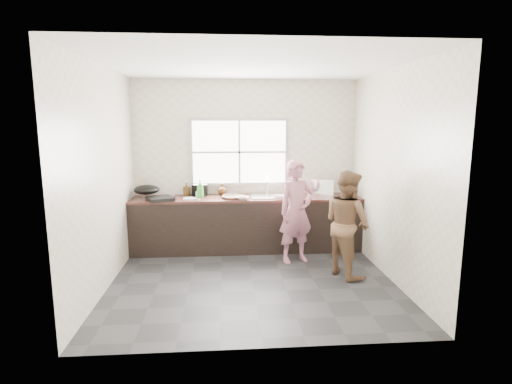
{
  "coord_description": "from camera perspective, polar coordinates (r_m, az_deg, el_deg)",
  "views": [
    {
      "loc": [
        -0.32,
        -4.9,
        2.01
      ],
      "look_at": [
        0.1,
        0.65,
        1.05
      ],
      "focal_mm": 28.0,
      "sensor_mm": 36.0,
      "label": 1
    }
  ],
  "objects": [
    {
      "name": "bowl_held",
      "position": [
        6.2,
        3.21,
        -0.61
      ],
      "size": [
        0.27,
        0.27,
        0.07
      ],
      "primitive_type": "imported",
      "rotation": [
        0.0,
        0.0,
        0.3
      ],
      "color": "white",
      "rests_on": "countertop"
    },
    {
      "name": "cabinet",
      "position": [
        6.41,
        -1.33,
        -4.68
      ],
      "size": [
        3.6,
        0.62,
        0.82
      ],
      "primitive_type": "cube",
      "color": "black",
      "rests_on": "floor"
    },
    {
      "name": "glass_jar",
      "position": [
        6.38,
        -8.33,
        -0.3
      ],
      "size": [
        0.08,
        0.08,
        0.09
      ],
      "primitive_type": "cylinder",
      "rotation": [
        0.0,
        0.0,
        -0.33
      ],
      "color": "white",
      "rests_on": "countertop"
    },
    {
      "name": "plate_food",
      "position": [
        6.23,
        -9.49,
        -0.92
      ],
      "size": [
        0.23,
        0.23,
        0.02
      ],
      "primitive_type": "cylinder",
      "rotation": [
        0.0,
        0.0,
        -0.17
      ],
      "color": "white",
      "rests_on": "countertop"
    },
    {
      "name": "pot_lid_right",
      "position": [
        6.27,
        -9.12,
        -0.86
      ],
      "size": [
        0.31,
        0.31,
        0.01
      ],
      "primitive_type": "cylinder",
      "rotation": [
        0.0,
        0.0,
        0.14
      ],
      "color": "silver",
      "rests_on": "countertop"
    },
    {
      "name": "bottle_brown_short",
      "position": [
        6.51,
        -4.87,
        0.34
      ],
      "size": [
        0.13,
        0.13,
        0.17
      ],
      "primitive_type": "imported",
      "rotation": [
        0.0,
        0.0,
        0.01
      ],
      "color": "#402610",
      "rests_on": "countertop"
    },
    {
      "name": "cleaver",
      "position": [
        6.35,
        -3.82,
        -0.28
      ],
      "size": [
        0.22,
        0.22,
        0.01
      ],
      "primitive_type": "cube",
      "rotation": [
        0.0,
        0.0,
        0.74
      ],
      "color": "#A5A8AB",
      "rests_on": "cutting_board"
    },
    {
      "name": "person_side",
      "position": [
        5.43,
        12.88,
        -4.37
      ],
      "size": [
        0.76,
        0.84,
        1.41
      ],
      "primitive_type": "imported",
      "rotation": [
        0.0,
        0.0,
        1.98
      ],
      "color": "brown",
      "rests_on": "floor"
    },
    {
      "name": "sink",
      "position": [
        6.34,
        1.81,
        -0.64
      ],
      "size": [
        0.55,
        0.45,
        0.02
      ],
      "primitive_type": "cube",
      "color": "silver",
      "rests_on": "countertop"
    },
    {
      "name": "wok",
      "position": [
        6.41,
        -15.36,
        0.31
      ],
      "size": [
        0.44,
        0.44,
        0.15
      ],
      "primitive_type": "ellipsoid",
      "rotation": [
        0.0,
        0.0,
        -0.14
      ],
      "color": "black",
      "rests_on": "burner"
    },
    {
      "name": "dish_rack",
      "position": [
        6.51,
        9.47,
        0.69
      ],
      "size": [
        0.42,
        0.36,
        0.27
      ],
      "primitive_type": "cube",
      "rotation": [
        0.0,
        0.0,
        -0.33
      ],
      "color": "white",
      "rests_on": "countertop"
    },
    {
      "name": "burner",
      "position": [
        6.2,
        -13.53,
        -0.93
      ],
      "size": [
        0.48,
        0.48,
        0.05
      ],
      "primitive_type": "cube",
      "rotation": [
        0.0,
        0.0,
        0.43
      ],
      "color": "black",
      "rests_on": "countertop"
    },
    {
      "name": "wall_left",
      "position": [
        5.17,
        -21.0,
        1.78
      ],
      "size": [
        0.01,
        3.2,
        2.7
      ],
      "primitive_type": "cube",
      "color": "beige",
      "rests_on": "ground"
    },
    {
      "name": "wall_front",
      "position": [
        3.38,
        1.23,
        -1.51
      ],
      "size": [
        3.6,
        0.01,
        2.7
      ],
      "primitive_type": "cube",
      "color": "beige",
      "rests_on": "ground"
    },
    {
      "name": "window_glazing",
      "position": [
        6.49,
        -2.39,
        5.71
      ],
      "size": [
        1.5,
        0.01,
        1.0
      ],
      "primitive_type": "cube",
      "color": "white",
      "rests_on": "window_frame"
    },
    {
      "name": "window_frame",
      "position": [
        6.51,
        -2.4,
        5.72
      ],
      "size": [
        1.6,
        0.05,
        1.1
      ],
      "primitive_type": "cube",
      "color": "#9EA0A5",
      "rests_on": "wall_back"
    },
    {
      "name": "countertop",
      "position": [
        6.31,
        -1.35,
        -0.9
      ],
      "size": [
        3.6,
        0.64,
        0.04
      ],
      "primitive_type": "cube",
      "color": "#3A1D18",
      "rests_on": "cabinet"
    },
    {
      "name": "woman",
      "position": [
        5.83,
        5.76,
        -3.27
      ],
      "size": [
        0.59,
        0.49,
        1.4
      ],
      "primitive_type": "imported",
      "rotation": [
        0.0,
        0.0,
        0.35
      ],
      "color": "#B46C82",
      "rests_on": "floor"
    },
    {
      "name": "wall_back",
      "position": [
        6.55,
        -1.51,
        4.0
      ],
      "size": [
        3.6,
        0.01,
        2.7
      ],
      "primitive_type": "cube",
      "color": "beige",
      "rests_on": "ground"
    },
    {
      "name": "bowl_mince",
      "position": [
        6.1,
        -1.95,
        -0.88
      ],
      "size": [
        0.25,
        0.25,
        0.05
      ],
      "primitive_type": "imported",
      "rotation": [
        0.0,
        0.0,
        -0.42
      ],
      "color": "white",
      "rests_on": "countertop"
    },
    {
      "name": "cutting_board",
      "position": [
        6.22,
        -3.25,
        -0.72
      ],
      "size": [
        0.37,
        0.37,
        0.04
      ],
      "primitive_type": "cylinder",
      "rotation": [
        0.0,
        0.0,
        -0.03
      ],
      "color": "black",
      "rests_on": "countertop"
    },
    {
      "name": "floor",
      "position": [
        5.31,
        -0.55,
        -12.51
      ],
      "size": [
        3.6,
        3.2,
        0.01
      ],
      "primitive_type": "cube",
      "color": "#262629",
      "rests_on": "ground"
    },
    {
      "name": "bottle_green",
      "position": [
        6.3,
        -7.98,
        0.5
      ],
      "size": [
        0.14,
        0.14,
        0.29
      ],
      "primitive_type": "imported",
      "rotation": [
        0.0,
        0.0,
        0.37
      ],
      "color": "green",
      "rests_on": "countertop"
    },
    {
      "name": "wall_right",
      "position": [
        5.39,
        18.96,
        2.21
      ],
      "size": [
        0.01,
        3.2,
        2.7
      ],
      "primitive_type": "cube",
      "color": "silver",
      "rests_on": "ground"
    },
    {
      "name": "black_pot",
      "position": [
        6.49,
        -8.06,
        0.31
      ],
      "size": [
        0.28,
        0.28,
        0.19
      ],
      "primitive_type": "cylinder",
      "rotation": [
        0.0,
        0.0,
        0.07
      ],
      "color": "black",
      "rests_on": "countertop"
    },
    {
      "name": "bowl_crabs",
      "position": [
        6.37,
        5.69,
        -0.4
      ],
      "size": [
        0.2,
        0.2,
        0.06
      ],
      "primitive_type": "imported",
      "rotation": [
        0.0,
        0.0,
        -0.06
      ],
      "color": "silver",
      "rests_on": "countertop"
    },
    {
      "name": "faucet",
      "position": [
        6.51,
        1.63,
        0.94
      ],
      "size": [
        0.02,
        0.02,
        0.3
      ],
      "primitive_type": "cylinder",
      "color": "silver",
      "rests_on": "countertop"
    },
    {
      "name": "ceiling",
      "position": [
        4.96,
        -0.61,
        17.82
      ],
      "size": [
        3.6,
        3.2,
        0.01
      ],
      "primitive_type": "cube",
      "color": "silver",
      "rests_on": "wall_back"
    },
    {
      "name": "pot_lid_left",
      "position": [
        6.53,
        -12.45,
        -0.54
      ],
      "size": [
        0.28,
        0.28,
        0.01
      ],
      "primitive_type": "cylinder",
      "rotation": [
        0.0,
        0.0,
        0.2
      ],
      "color": "silver",
      "rests_on": "countertop"
    },
    {
      "name": "bottle_brown_tall",
      "position": [
        6.54,
        -9.9,
        0.33
      ],
      "size": [
        0.11,
        0.11,
        0.18
      ],
      "primitive_type": "imported",
      "rotation": [
        0.0,
        0.0,
        0.35
      ],
      "color": "#442D11",
      "rests_on": "countertop"
    }
  ]
}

